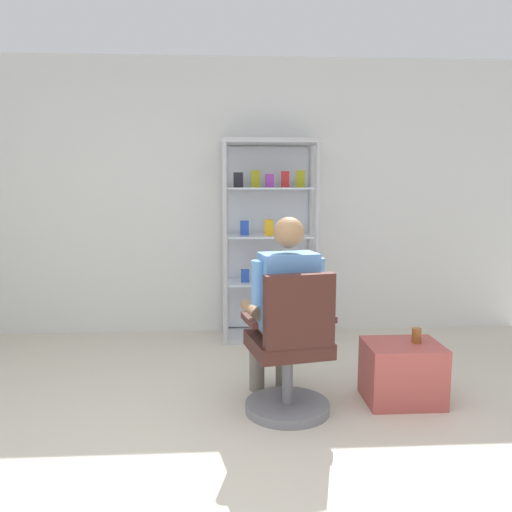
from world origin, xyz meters
TOP-DOWN VIEW (x-y plane):
  - ground_plane at (0.00, 0.00)m, footprint 7.20×7.20m
  - back_wall at (0.00, 3.00)m, footprint 6.00×0.10m
  - display_cabinet_main at (0.40, 2.76)m, footprint 0.90×0.45m
  - office_chair at (0.39, 0.98)m, footprint 0.61×0.57m
  - seated_shopkeeper at (0.36, 1.14)m, footprint 0.54×0.61m
  - storage_crate at (1.19, 1.15)m, footprint 0.51×0.41m
  - tea_glass at (1.28, 1.16)m, footprint 0.06×0.06m

SIDE VIEW (x-z plane):
  - ground_plane at x=0.00m, z-range 0.00..0.00m
  - storage_crate at x=1.19m, z-range 0.00..0.41m
  - office_chair at x=0.39m, z-range -0.09..0.87m
  - tea_glass at x=1.28m, z-range 0.41..0.52m
  - seated_shopkeeper at x=0.36m, z-range 0.07..1.36m
  - display_cabinet_main at x=0.40m, z-range 0.02..1.92m
  - back_wall at x=0.00m, z-range 0.00..2.70m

